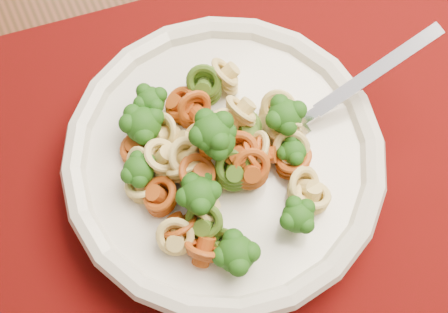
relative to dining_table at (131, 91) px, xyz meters
name	(u,v)px	position (x,y,z in m)	size (l,w,h in m)	color
dining_table	(131,91)	(0.00, 0.00, 0.00)	(1.55, 1.01, 0.71)	#5A2D19
placemat	(232,178)	(0.04, -0.16, 0.09)	(0.49, 0.38, 0.00)	#510306
pasta_bowl	(224,161)	(0.04, -0.15, 0.12)	(0.25, 0.25, 0.05)	silver
pasta_broccoli_heap	(224,154)	(0.04, -0.15, 0.13)	(0.22, 0.22, 0.06)	#DFCF6E
fork	(290,129)	(0.09, -0.15, 0.13)	(0.19, 0.02, 0.01)	silver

